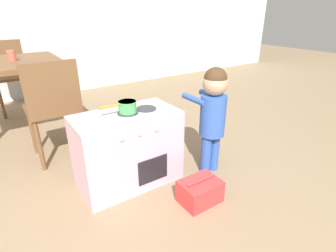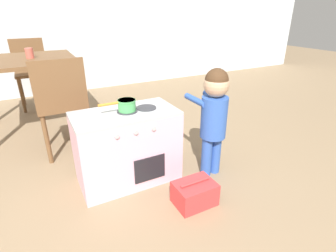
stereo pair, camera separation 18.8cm
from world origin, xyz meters
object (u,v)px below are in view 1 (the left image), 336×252
(play_kitchen, at_px, (128,149))
(dining_table, at_px, (7,72))
(dining_chair_near, at_px, (53,108))
(toy_pot, at_px, (127,106))
(toy_basket, at_px, (200,191))
(cup_on_table, at_px, (12,56))
(dining_chair_far, at_px, (10,74))
(child_figure, at_px, (213,108))

(play_kitchen, relative_size, dining_table, 0.74)
(dining_chair_near, bearing_deg, dining_table, 106.37)
(toy_pot, xyz_separation_m, toy_basket, (0.27, -0.46, -0.51))
(toy_basket, relative_size, cup_on_table, 2.70)
(dining_chair_near, distance_m, dining_chair_far, 1.53)
(child_figure, relative_size, dining_chair_near, 0.97)
(child_figure, xyz_separation_m, dining_chair_far, (-1.07, 2.35, -0.06))
(play_kitchen, height_order, toy_basket, play_kitchen)
(toy_pot, height_order, dining_table, dining_table)
(child_figure, height_order, toy_basket, child_figure)
(toy_basket, bearing_deg, child_figure, 39.03)
(dining_chair_near, relative_size, cup_on_table, 8.67)
(dining_chair_far, xyz_separation_m, cup_on_table, (0.01, -0.79, 0.32))
(dining_chair_far, relative_size, cup_on_table, 8.67)
(child_figure, height_order, dining_chair_near, dining_chair_near)
(play_kitchen, xyz_separation_m, toy_pot, (0.01, 0.00, 0.32))
(cup_on_table, bearing_deg, child_figure, -55.74)
(toy_basket, height_order, dining_chair_far, dining_chair_far)
(toy_pot, bearing_deg, dining_table, 112.66)
(dining_chair_near, xyz_separation_m, dining_chair_far, (-0.16, 1.52, 0.00))
(dining_chair_near, bearing_deg, play_kitchen, -61.33)
(toy_pot, bearing_deg, dining_chair_far, 103.37)
(child_figure, height_order, dining_table, child_figure)
(toy_basket, bearing_deg, play_kitchen, 121.29)
(toy_basket, distance_m, cup_on_table, 2.08)
(play_kitchen, relative_size, dining_chair_near, 0.84)
(toy_pot, xyz_separation_m, dining_chair_far, (-0.51, 2.13, -0.12))
(toy_pot, bearing_deg, child_figure, -21.16)
(toy_basket, relative_size, dining_table, 0.28)
(toy_pot, height_order, child_figure, child_figure)
(play_kitchen, distance_m, dining_chair_near, 0.72)
(toy_basket, xyz_separation_m, cup_on_table, (-0.77, 1.80, 0.70))
(toy_basket, height_order, dining_table, dining_table)
(toy_pot, xyz_separation_m, dining_chair_near, (-0.35, 0.61, -0.12))
(play_kitchen, bearing_deg, dining_chair_far, 103.04)
(dining_table, bearing_deg, dining_chair_near, -73.63)
(toy_basket, bearing_deg, toy_pot, 120.06)
(dining_chair_far, distance_m, cup_on_table, 0.85)
(dining_chair_far, bearing_deg, dining_table, 85.63)
(toy_basket, distance_m, dining_table, 2.08)
(toy_pot, xyz_separation_m, child_figure, (0.57, -0.22, -0.07))
(dining_table, bearing_deg, play_kitchen, -67.81)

